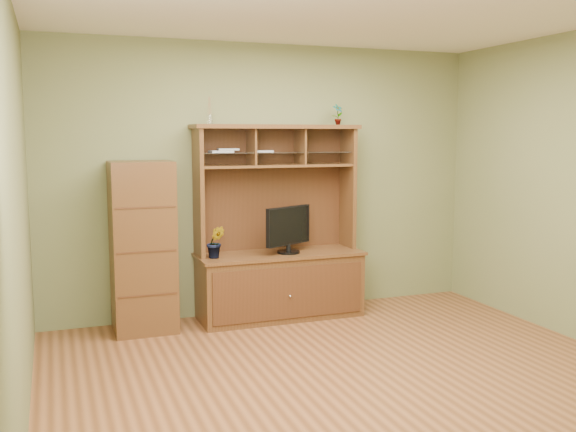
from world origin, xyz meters
TOP-DOWN VIEW (x-y plane):
  - room at (0.00, 0.00)m, footprint 4.54×4.04m
  - media_hutch at (0.03, 1.73)m, footprint 1.66×0.61m
  - monitor at (0.10, 1.65)m, footprint 0.54×0.30m
  - orchid_plant at (-0.63, 1.65)m, footprint 0.19×0.17m
  - top_plant at (0.69, 1.80)m, footprint 0.13×0.10m
  - reed_diffuser at (-0.63, 1.80)m, footprint 0.05×0.05m
  - magazines at (-0.37, 1.80)m, footprint 0.62×0.17m
  - side_cabinet at (-1.29, 1.73)m, footprint 0.56×0.51m

SIDE VIEW (x-z plane):
  - media_hutch at x=0.03m, z-range -0.43..1.47m
  - side_cabinet at x=-1.29m, z-range 0.00..1.57m
  - orchid_plant at x=-0.63m, z-range 0.65..0.96m
  - monitor at x=0.10m, z-range 0.66..1.12m
  - room at x=0.00m, z-range -0.02..2.72m
  - magazines at x=-0.37m, z-range 1.63..1.67m
  - reed_diffuser at x=-0.63m, z-range 1.87..2.13m
  - top_plant at x=0.69m, z-range 1.90..2.11m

